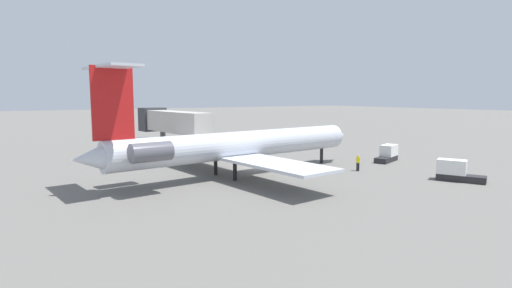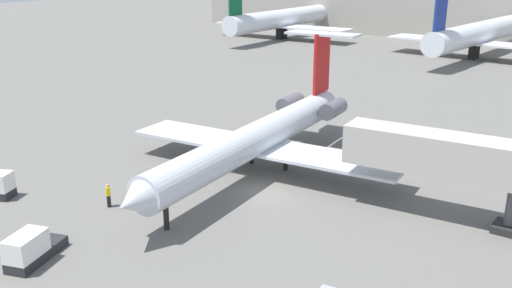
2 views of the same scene
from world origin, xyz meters
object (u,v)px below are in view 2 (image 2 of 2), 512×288
Objects in this scene: regional_jet at (263,134)px; jet_bridge at (480,162)px; parked_airliner_west_end at (281,19)px; baggage_tug_trailing at (31,249)px; ground_crew_marshaller at (108,195)px; parked_airliner_west_mid at (476,34)px.

regional_jet reaches higher than jet_bridge.
jet_bridge is 91.21m from parked_airliner_west_end.
baggage_tug_trailing is at bearing -64.79° from parked_airliner_west_end.
ground_crew_marshaller is (-21.10, -11.92, -3.43)m from jet_bridge.
baggage_tug_trailing is 97.46m from parked_airliner_west_end.
ground_crew_marshaller is at bearing -150.54° from jet_bridge.
regional_jet is 81.11m from parked_airliner_west_end.
regional_jet is 0.85× the size of parked_airliner_west_mid.
parked_airliner_west_end reaches higher than ground_crew_marshaller.
parked_airliner_west_mid is (-1.96, 65.97, 1.15)m from regional_jet.
baggage_tug_trailing is at bearing -71.86° from ground_crew_marshaller.
parked_airliner_west_mid is at bearing -3.47° from parked_airliner_west_end.
baggage_tug_trailing is at bearing -133.64° from jet_bridge.
parked_airliner_west_end is at bearing 131.21° from jet_bridge.
ground_crew_marshaller is 89.54m from parked_airliner_west_end.
regional_jet is 13.03m from ground_crew_marshaller.
regional_jet is 7.23× the size of baggage_tug_trailing.
regional_jet is 18.13× the size of ground_crew_marshaller.
parked_airliner_west_end is at bearing 122.39° from regional_jet.
jet_bridge is at bearing -74.28° from parked_airliner_west_mid.
ground_crew_marshaller is at bearing -110.28° from regional_jet.
parked_airliner_west_end is 1.04× the size of parked_airliner_west_mid.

